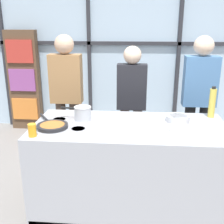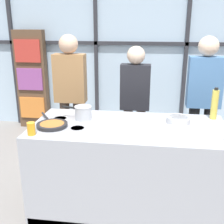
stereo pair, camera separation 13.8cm
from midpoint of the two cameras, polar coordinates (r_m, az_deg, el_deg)
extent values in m
plane|color=gray|center=(3.20, 4.50, -18.61)|extent=(18.00, 18.00, 0.00)
cube|color=silver|center=(4.99, 6.58, 12.11)|extent=(6.40, 0.04, 2.80)
cube|color=#2D2D33|center=(4.92, 6.62, 13.67)|extent=(6.40, 0.06, 0.06)
cube|color=#2D2D33|center=(5.49, -18.79, 11.84)|extent=(0.06, 0.06, 2.80)
cube|color=#2D2D33|center=(5.01, -2.45, 12.24)|extent=(0.06, 0.06, 2.80)
cube|color=#2D2D33|center=(4.98, 15.61, 11.57)|extent=(0.06, 0.06, 2.80)
cube|color=brown|center=(5.29, -15.18, 6.27)|extent=(0.54, 0.16, 1.76)
cube|color=orange|center=(5.33, -15.13, 0.85)|extent=(0.46, 0.03, 0.39)
cube|color=#994C93|center=(5.20, -15.61, 6.43)|extent=(0.46, 0.03, 0.39)
cube|color=red|center=(5.13, -16.08, 11.82)|extent=(0.46, 0.03, 0.39)
cube|color=#A8AAB2|center=(2.94, 4.72, -11.31)|extent=(1.90, 0.89, 0.93)
cube|color=black|center=(2.84, -7.47, -2.31)|extent=(0.52, 0.52, 0.01)
cylinder|color=#38383D|center=(2.76, -10.64, -3.02)|extent=(0.13, 0.13, 0.01)
cylinder|color=#38383D|center=(2.70, -5.58, -3.32)|extent=(0.13, 0.13, 0.01)
cylinder|color=#38383D|center=(2.98, -9.18, -1.32)|extent=(0.13, 0.13, 0.01)
cylinder|color=#38383D|center=(2.92, -4.48, -1.55)|extent=(0.13, 0.13, 0.01)
cylinder|color=#47382D|center=(3.92, -5.72, -4.05)|extent=(0.13, 0.13, 0.87)
cylinder|color=#47382D|center=(3.97, -8.35, -3.89)|extent=(0.13, 0.13, 0.87)
cube|color=#A37547|center=(3.73, -7.49, 6.80)|extent=(0.41, 0.19, 0.63)
sphere|color=#D8AD8C|center=(3.67, -7.77, 13.51)|extent=(0.24, 0.24, 0.24)
cylinder|color=#47382D|center=(3.84, 6.78, -5.15)|extent=(0.12, 0.12, 0.81)
cylinder|color=#47382D|center=(3.84, 4.23, -5.03)|extent=(0.12, 0.12, 0.81)
cube|color=#232328|center=(3.62, 5.83, 5.06)|extent=(0.38, 0.17, 0.58)
sphere|color=beige|center=(3.55, 6.04, 11.41)|extent=(0.23, 0.23, 0.23)
cylinder|color=black|center=(3.92, 19.61, -5.13)|extent=(0.13, 0.13, 0.87)
cylinder|color=black|center=(3.88, 16.89, -5.06)|extent=(0.13, 0.13, 0.87)
cube|color=#4C7AAD|center=(3.68, 19.39, 5.70)|extent=(0.42, 0.19, 0.63)
sphere|color=beige|center=(3.62, 20.12, 12.43)|extent=(0.24, 0.24, 0.24)
cylinder|color=#232326|center=(2.75, -10.66, -2.62)|extent=(0.30, 0.30, 0.03)
cylinder|color=#B26B2D|center=(2.75, -10.68, -2.38)|extent=(0.23, 0.23, 0.01)
cylinder|color=#232326|center=(3.00, -12.13, -0.84)|extent=(0.15, 0.21, 0.02)
cylinder|color=silver|center=(2.90, -4.52, -0.18)|extent=(0.17, 0.17, 0.14)
cylinder|color=silver|center=(2.88, -4.55, 1.07)|extent=(0.18, 0.18, 0.01)
cylinder|color=black|center=(2.95, -7.45, 0.96)|extent=(0.15, 0.05, 0.02)
cylinder|color=white|center=(2.71, 15.08, -3.48)|extent=(0.26, 0.26, 0.01)
cylinder|color=silver|center=(2.90, 14.65, -1.52)|extent=(0.24, 0.24, 0.06)
cylinder|color=#4C4C51|center=(2.89, 14.69, -1.04)|extent=(0.19, 0.19, 0.01)
cylinder|color=#E0CC4C|center=(3.10, 21.32, 1.40)|extent=(0.07, 0.07, 0.31)
cylinder|color=black|center=(3.06, 21.67, 4.37)|extent=(0.04, 0.04, 0.02)
cylinder|color=orange|center=(2.59, -14.63, -3.31)|extent=(0.07, 0.07, 0.12)
camera|label=1|loc=(0.07, -88.60, 0.46)|focal=45.00mm
camera|label=2|loc=(0.07, 91.40, -0.46)|focal=45.00mm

